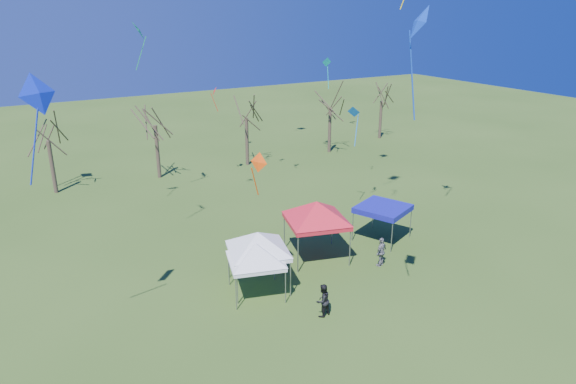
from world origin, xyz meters
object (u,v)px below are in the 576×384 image
Objects in this scene: tree_1 at (45,122)px; tent_white_west at (255,247)px; tree_2 at (153,106)px; tree_4 at (331,93)px; tree_3 at (246,101)px; tent_blue at (383,209)px; person_dark at (323,300)px; tree_5 at (382,88)px; tent_white_mid at (258,236)px; person_grey at (381,252)px; tent_red at (317,205)px.

tree_1 reaches higher than tent_white_west.
tree_2 reaches higher than tree_4.
tree_3 is (16.80, -0.60, 0.29)m from tree_1.
tent_white_west is 10.17m from tent_blue.
person_dark is (1.85, -3.40, -1.84)m from tent_white_west.
tent_white_west is at bearing -139.53° from tree_5.
tree_1 is 2.08× the size of tent_white_west.
tent_white_mid reaches higher than tent_blue.
tent_blue is at bearing -115.28° from tree_4.
tree_4 is 25.51m from person_grey.
person_grey is at bearing -129.36° from tree_5.
tree_4 reaches higher than person_grey.
tent_red is at bearing -179.61° from tent_blue.
tent_red is 6.67m from person_dark.
tree_4 is at bearing -137.20° from person_dark.
person_grey is at bearing -167.98° from person_dark.
tent_blue reaches higher than person_dark.
tree_5 is at bearing 3.70° from tree_2.
tent_white_west is at bearing -93.64° from tree_2.
tent_white_west is 5.35m from tent_red.
person_grey is at bearing -117.44° from tree_4.
person_grey is (-11.51, -22.17, -5.18)m from tree_4.
tent_white_west is at bearing -131.80° from tree_4.
tree_4 is 1.06× the size of tree_5.
tree_1 is 26.13m from tree_4.
tent_blue is 9.82m from person_dark.
tree_3 reaches higher than tent_blue.
tent_red is at bearing -59.20° from tree_1.
tree_1 is at bearing -80.33° from person_grey.
tree_4 is 24.18m from tent_red.
tree_4 is at bearing 48.20° from tent_white_west.
tent_white_mid is 4.72m from tent_red.
tent_blue is (16.98, -20.02, -3.70)m from tree_1.
tree_3 is at bearing -2.27° from tree_2.
tent_white_west is (-9.78, -21.41, -3.40)m from tree_3.
tree_1 is 26.50m from tent_blue.
tent_red is at bearing -136.40° from tree_5.
tree_1 reaches higher than person_grey.
tree_3 is 4.51× the size of person_grey.
tree_5 is 4.25× the size of person_grey.
tree_1 reaches higher than tree_5.
tree_3 is at bearing 90.52° from tent_blue.
tent_red reaches higher than person_grey.
tent_white_mid is (7.45, -21.43, -2.83)m from tree_1.
tree_1 is 23.32m from tent_white_west.
tree_2 is at bearing 178.78° from tree_4.
person_grey is (-2.19, -22.21, -5.20)m from tree_3.
tree_3 is (8.40, -0.33, -0.21)m from tree_2.
tent_red is at bearing -104.00° from tree_3.
tent_blue is at bearing -158.68° from person_dark.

